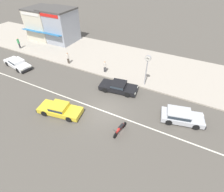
# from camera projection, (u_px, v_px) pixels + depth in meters

# --- Properties ---
(ground_plane) EXTENTS (160.00, 160.00, 0.00)m
(ground_plane) POSITION_uv_depth(u_px,v_px,m) (105.00, 112.00, 17.45)
(ground_plane) COLOR #544F47
(lane_centre_stripe) EXTENTS (50.40, 0.14, 0.01)m
(lane_centre_stripe) POSITION_uv_depth(u_px,v_px,m) (105.00, 112.00, 17.45)
(lane_centre_stripe) COLOR silver
(lane_centre_stripe) RESTS_ON ground
(kerb_strip) EXTENTS (68.00, 10.00, 0.15)m
(kerb_strip) POSITION_uv_depth(u_px,v_px,m) (141.00, 65.00, 24.61)
(kerb_strip) COLOR #ADA393
(kerb_strip) RESTS_ON ground
(sedan_white_0) EXTENTS (4.90, 2.49, 1.06)m
(sedan_white_0) POSITION_uv_depth(u_px,v_px,m) (17.00, 63.00, 24.05)
(sedan_white_0) COLOR white
(sedan_white_0) RESTS_ON ground
(sedan_black_1) EXTENTS (4.51, 2.34, 1.06)m
(sedan_black_1) POSITION_uv_depth(u_px,v_px,m) (118.00, 87.00, 19.84)
(sedan_black_1) COLOR black
(sedan_black_1) RESTS_ON ground
(hatchback_silver_3) EXTENTS (4.20, 2.57, 1.10)m
(hatchback_silver_3) POSITION_uv_depth(u_px,v_px,m) (181.00, 116.00, 16.20)
(hatchback_silver_3) COLOR #B7BABF
(hatchback_silver_3) RESTS_ON ground
(sedan_yellow_4) EXTENTS (4.58, 2.37, 1.06)m
(sedan_yellow_4) POSITION_uv_depth(u_px,v_px,m) (60.00, 109.00, 16.98)
(sedan_yellow_4) COLOR yellow
(sedan_yellow_4) RESTS_ON ground
(motorcycle_0) EXTENTS (0.56, 1.98, 0.80)m
(motorcycle_0) POSITION_uv_depth(u_px,v_px,m) (120.00, 129.00, 15.19)
(motorcycle_0) COLOR black
(motorcycle_0) RESTS_ON ground
(street_clock) EXTENTS (0.66, 0.22, 3.81)m
(street_clock) POSITION_uv_depth(u_px,v_px,m) (147.00, 64.00, 18.97)
(street_clock) COLOR #9E9EA3
(street_clock) RESTS_ON kerb_strip
(pedestrian_near_clock) EXTENTS (0.34, 0.34, 1.71)m
(pedestrian_near_clock) POSITION_uv_depth(u_px,v_px,m) (18.00, 42.00, 28.16)
(pedestrian_near_clock) COLOR #333338
(pedestrian_near_clock) RESTS_ON kerb_strip
(pedestrian_mid_kerb) EXTENTS (0.34, 0.34, 1.56)m
(pedestrian_mid_kerb) POSITION_uv_depth(u_px,v_px,m) (105.00, 66.00, 22.46)
(pedestrian_mid_kerb) COLOR #333338
(pedestrian_mid_kerb) RESTS_ON kerb_strip
(pedestrian_by_shop) EXTENTS (0.34, 0.34, 1.61)m
(pedestrian_by_shop) POSITION_uv_depth(u_px,v_px,m) (68.00, 57.00, 24.23)
(pedestrian_by_shop) COLOR #4C4238
(pedestrian_by_shop) RESTS_ON kerb_strip
(shopfront_corner_warung) EXTENTS (4.49, 5.73, 5.12)m
(shopfront_corner_warung) POSITION_uv_depth(u_px,v_px,m) (44.00, 23.00, 30.94)
(shopfront_corner_warung) COLOR beige
(shopfront_corner_warung) RESTS_ON kerb_strip
(shopfront_mid_block) EXTENTS (5.20, 5.44, 5.30)m
(shopfront_mid_block) POSITION_uv_depth(u_px,v_px,m) (59.00, 25.00, 29.62)
(shopfront_mid_block) COLOR #999EA8
(shopfront_mid_block) RESTS_ON kerb_strip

